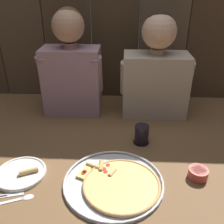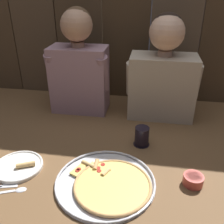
{
  "view_description": "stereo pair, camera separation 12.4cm",
  "coord_description": "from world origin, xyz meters",
  "views": [
    {
      "loc": [
        0.06,
        -1.0,
        0.76
      ],
      "look_at": [
        0.01,
        0.1,
        0.18
      ],
      "focal_mm": 40.78,
      "sensor_mm": 36.0,
      "label": 1
    },
    {
      "loc": [
        0.19,
        -0.99,
        0.76
      ],
      "look_at": [
        0.01,
        0.1,
        0.18
      ],
      "focal_mm": 40.78,
      "sensor_mm": 36.0,
      "label": 2
    }
  ],
  "objects": [
    {
      "name": "diner_right",
      "position": [
        0.25,
        0.46,
        0.28
      ],
      "size": [
        0.42,
        0.21,
        0.61
      ],
      "color": "#B2A38E",
      "rests_on": "ground"
    },
    {
      "name": "drinking_glass",
      "position": [
        0.16,
        0.11,
        0.05
      ],
      "size": [
        0.08,
        0.08,
        0.1
      ],
      "color": "black",
      "rests_on": "ground"
    },
    {
      "name": "ground_plane",
      "position": [
        0.0,
        0.0,
        0.0
      ],
      "size": [
        3.2,
        3.2,
        0.0
      ],
      "primitive_type": "plane",
      "color": "brown"
    },
    {
      "name": "table_spoon",
      "position": [
        -0.32,
        -0.3,
        0.0
      ],
      "size": [
        0.14,
        0.07,
        0.01
      ],
      "color": "silver",
      "rests_on": "ground"
    },
    {
      "name": "wooden_backdrop_wall",
      "position": [
        0.0,
        0.72,
        0.58
      ],
      "size": [
        2.19,
        0.03,
        1.17
      ],
      "color": "#493726",
      "rests_on": "ground"
    },
    {
      "name": "pizza_tray",
      "position": [
        0.04,
        -0.21,
        0.01
      ],
      "size": [
        0.42,
        0.42,
        0.03
      ],
      "color": "silver",
      "rests_on": "ground"
    },
    {
      "name": "diner_left",
      "position": [
        -0.25,
        0.45,
        0.3
      ],
      "size": [
        0.38,
        0.2,
        0.63
      ],
      "color": "gray",
      "rests_on": "ground"
    },
    {
      "name": "dinner_plate",
      "position": [
        -0.38,
        -0.17,
        0.01
      ],
      "size": [
        0.22,
        0.22,
        0.03
      ],
      "color": "white",
      "rests_on": "ground"
    },
    {
      "name": "dipping_bowl",
      "position": [
        0.39,
        -0.15,
        0.02
      ],
      "size": [
        0.08,
        0.08,
        0.04
      ],
      "color": "#CC4C42",
      "rests_on": "ground"
    }
  ]
}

